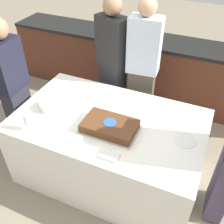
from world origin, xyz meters
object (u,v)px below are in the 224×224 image
Objects in this scene: person_standing_back at (113,67)px; person_seated_left at (13,87)px; plate_stack at (51,105)px; person_cutting_cake at (142,72)px; cake at (110,126)px; wine_glass at (27,120)px.

person_seated_left is at bearing 64.48° from person_standing_back.
plate_stack is at bearing 91.94° from person_standing_back.
person_standing_back is (0.30, 0.85, 0.06)m from plate_stack.
person_seated_left is at bearing 28.37° from person_cutting_cake.
cake is 1.19m from person_seated_left.
person_cutting_cake is at bearing 90.00° from cake.
wine_glass is at bearing -90.40° from plate_stack.
wine_glass is 0.11× the size of person_seated_left.
person_cutting_cake is at bearing 52.05° from plate_stack.
person_standing_back reaches higher than person_seated_left.
person_seated_left is (-1.18, 0.12, 0.03)m from cake.
person_cutting_cake is (0.66, 1.19, -0.00)m from wine_glass.
plate_stack is (-0.66, 0.05, 0.00)m from cake.
person_standing_back is at bearing 75.95° from wine_glass.
plate_stack is at bearing 89.60° from wine_glass.
person_seated_left is (-0.52, 0.42, -0.05)m from wine_glass.
wine_glass is 1.37m from person_cutting_cake.
wine_glass is 0.67m from person_seated_left.
cake is 0.31× the size of person_standing_back.
person_standing_back reaches higher than wine_glass.
wine_glass is at bearing 97.19° from person_standing_back.
cake is 2.93× the size of wine_glass.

